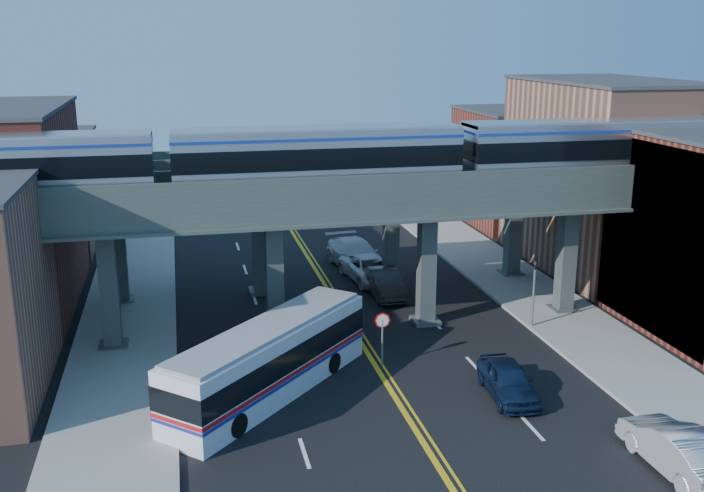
# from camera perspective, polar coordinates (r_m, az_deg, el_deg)

# --- Properties ---
(ground) EXTENTS (120.00, 120.00, 0.00)m
(ground) POSITION_cam_1_polar(r_m,az_deg,el_deg) (34.13, 3.02, -10.73)
(ground) COLOR black
(ground) RESTS_ON ground
(sidewalk_west) EXTENTS (5.00, 70.00, 0.16)m
(sidewalk_west) POSITION_cam_1_polar(r_m,az_deg,el_deg) (42.32, -16.07, -5.97)
(sidewalk_west) COLOR gray
(sidewalk_west) RESTS_ON ground
(sidewalk_east) EXTENTS (5.00, 70.00, 0.16)m
(sidewalk_east) POSITION_cam_1_polar(r_m,az_deg,el_deg) (46.70, 13.39, -3.80)
(sidewalk_east) COLOR gray
(sidewalk_east) RESTS_ON ground
(building_west_c) EXTENTS (8.00, 10.00, 8.00)m
(building_west_c) POSITION_cam_1_polar(r_m,az_deg,el_deg) (60.39, -22.07, 3.60)
(building_west_c) COLOR #A46A55
(building_west_c) RESTS_ON ground
(building_east_b) EXTENTS (8.00, 14.00, 12.00)m
(building_east_b) POSITION_cam_1_polar(r_m,az_deg,el_deg) (53.67, 17.75, 4.85)
(building_east_b) COLOR #A46A55
(building_east_b) RESTS_ON ground
(building_east_c) EXTENTS (8.00, 10.00, 9.00)m
(building_east_c) POSITION_cam_1_polar(r_m,az_deg,el_deg) (65.29, 11.94, 5.61)
(building_east_c) COLOR brown
(building_east_c) RESTS_ON ground
(mural_panel) EXTENTS (0.10, 9.50, 9.50)m
(mural_panel) POSITION_cam_1_polar(r_m,az_deg,el_deg) (41.92, 21.09, 0.10)
(mural_panel) COLOR teal
(mural_panel) RESTS_ON ground
(elevated_viaduct_near) EXTENTS (52.00, 3.60, 7.40)m
(elevated_viaduct_near) POSITION_cam_1_polar(r_m,az_deg,el_deg) (39.39, 0.01, 2.79)
(elevated_viaduct_near) COLOR #444F4D
(elevated_viaduct_near) RESTS_ON ground
(elevated_viaduct_far) EXTENTS (52.00, 3.60, 7.40)m
(elevated_viaduct_far) POSITION_cam_1_polar(r_m,az_deg,el_deg) (46.12, -1.91, 4.59)
(elevated_viaduct_far) COLOR #444F4D
(elevated_viaduct_far) RESTS_ON ground
(transit_train) EXTENTS (43.72, 2.74, 3.19)m
(transit_train) POSITION_cam_1_polar(r_m,az_deg,el_deg) (38.58, -2.51, 6.52)
(transit_train) COLOR black
(transit_train) RESTS_ON elevated_viaduct_near
(stop_sign) EXTENTS (0.76, 0.09, 2.63)m
(stop_sign) POSITION_cam_1_polar(r_m,az_deg,el_deg) (36.16, 2.23, -6.16)
(stop_sign) COLOR slate
(stop_sign) RESTS_ON ground
(traffic_signal) EXTENTS (0.15, 0.18, 4.10)m
(traffic_signal) POSITION_cam_1_polar(r_m,az_deg,el_deg) (41.63, 13.10, -2.88)
(traffic_signal) COLOR slate
(traffic_signal) RESTS_ON ground
(transit_bus) EXTENTS (9.73, 10.09, 2.95)m
(transit_bus) POSITION_cam_1_polar(r_m,az_deg,el_deg) (33.73, -6.03, -8.29)
(transit_bus) COLOR silver
(transit_bus) RESTS_ON ground
(car_lane_a) EXTENTS (2.15, 4.53, 1.49)m
(car_lane_a) POSITION_cam_1_polar(r_m,az_deg,el_deg) (34.24, 11.28, -9.55)
(car_lane_a) COLOR #0E1B34
(car_lane_a) RESTS_ON ground
(car_lane_b) EXTENTS (1.67, 4.77, 1.57)m
(car_lane_b) POSITION_cam_1_polar(r_m,az_deg,el_deg) (46.10, 2.42, -2.71)
(car_lane_b) COLOR #2D2D2F
(car_lane_b) RESTS_ON ground
(car_lane_c) EXTENTS (3.24, 5.78, 1.53)m
(car_lane_c) POSITION_cam_1_polar(r_m,az_deg,el_deg) (48.90, 1.32, -1.68)
(car_lane_c) COLOR white
(car_lane_c) RESTS_ON ground
(car_lane_d) EXTENTS (3.39, 6.66, 1.85)m
(car_lane_d) POSITION_cam_1_polar(r_m,az_deg,el_deg) (51.43, 0.29, -0.65)
(car_lane_d) COLOR silver
(car_lane_d) RESTS_ON ground
(car_parked_curb) EXTENTS (1.82, 5.08, 1.67)m
(car_parked_curb) POSITION_cam_1_polar(r_m,az_deg,el_deg) (30.56, 22.57, -13.46)
(car_parked_curb) COLOR #A9A8AD
(car_parked_curb) RESTS_ON ground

